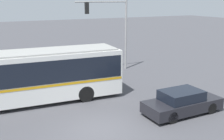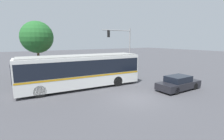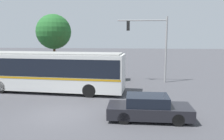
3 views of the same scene
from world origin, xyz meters
name	(u,v)px [view 1 (image 1 of 3)]	position (x,y,z in m)	size (l,w,h in m)	color
ground_plane	(97,129)	(0.00, 0.00, 0.00)	(140.00, 140.00, 0.00)	#444449
city_bus	(26,74)	(-2.32, 5.10, 1.80)	(11.60, 3.37, 3.16)	silver
sedan_foreground	(182,103)	(4.96, -0.35, 0.63)	(4.44, 1.79, 1.33)	black
traffic_light_pole	(114,23)	(6.04, 9.80, 4.12)	(4.72, 0.24, 6.28)	gray
flowering_hedge	(42,67)	(-0.15, 10.41, 0.81)	(6.51, 1.39, 1.64)	#286028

